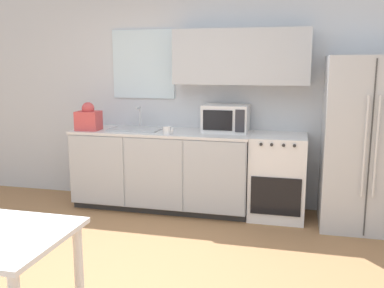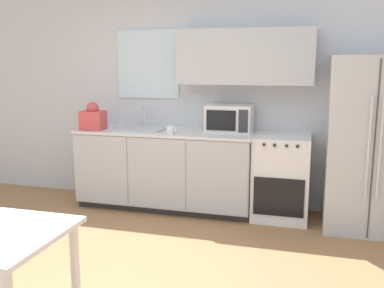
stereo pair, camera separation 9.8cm
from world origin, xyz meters
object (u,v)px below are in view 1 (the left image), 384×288
(oven_range, at_px, (278,176))
(coffee_mug, at_px, (168,130))
(refrigerator, at_px, (364,143))
(microwave, at_px, (226,118))

(oven_range, relative_size, coffee_mug, 8.05)
(refrigerator, xyz_separation_m, microwave, (-1.47, 0.15, 0.19))
(oven_range, bearing_deg, refrigerator, -4.19)
(oven_range, bearing_deg, microwave, 171.84)
(refrigerator, xyz_separation_m, coffee_mug, (-2.06, -0.18, 0.08))
(oven_range, xyz_separation_m, microwave, (-0.60, 0.09, 0.62))
(microwave, xyz_separation_m, coffee_mug, (-0.59, -0.33, -0.11))
(oven_range, height_order, refrigerator, refrigerator)
(oven_range, xyz_separation_m, coffee_mug, (-1.19, -0.25, 0.51))
(oven_range, xyz_separation_m, refrigerator, (0.86, -0.06, 0.42))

